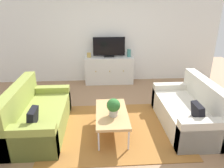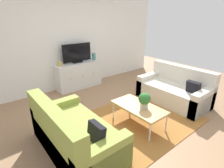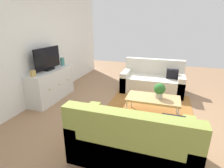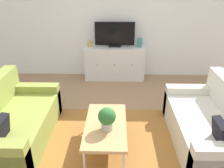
# 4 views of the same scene
# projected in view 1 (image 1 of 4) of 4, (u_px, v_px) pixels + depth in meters

# --- Properties ---
(ground_plane) EXTENTS (10.00, 10.00, 0.00)m
(ground_plane) POSITION_uv_depth(u_px,v_px,m) (114.00, 125.00, 4.04)
(ground_plane) COLOR #997251
(wall_back) EXTENTS (6.40, 0.12, 2.70)m
(wall_back) POSITION_uv_depth(u_px,v_px,m) (108.00, 34.00, 5.91)
(wall_back) COLOR white
(wall_back) RESTS_ON ground_plane
(area_rug) EXTENTS (2.50, 1.90, 0.01)m
(area_rug) POSITION_uv_depth(u_px,v_px,m) (115.00, 129.00, 3.90)
(area_rug) COLOR #9E662D
(area_rug) RESTS_ON ground_plane
(couch_left_side) EXTENTS (0.89, 1.68, 0.88)m
(couch_left_side) POSITION_uv_depth(u_px,v_px,m) (35.00, 117.00, 3.75)
(couch_left_side) COLOR olive
(couch_left_side) RESTS_ON ground_plane
(couch_right_side) EXTENTS (0.89, 1.68, 0.88)m
(couch_right_side) POSITION_uv_depth(u_px,v_px,m) (191.00, 112.00, 3.93)
(couch_right_side) COLOR beige
(couch_right_side) RESTS_ON ground_plane
(coffee_table) EXTENTS (0.55, 1.07, 0.42)m
(coffee_table) POSITION_uv_depth(u_px,v_px,m) (112.00, 114.00, 3.66)
(coffee_table) COLOR tan
(coffee_table) RESTS_ON ground_plane
(potted_plant) EXTENTS (0.23, 0.23, 0.31)m
(potted_plant) POSITION_uv_depth(u_px,v_px,m) (113.00, 106.00, 3.49)
(potted_plant) COLOR #B7B2A8
(potted_plant) RESTS_ON coffee_table
(tv_console) EXTENTS (1.36, 0.47, 0.77)m
(tv_console) POSITION_uv_depth(u_px,v_px,m) (109.00, 70.00, 6.01)
(tv_console) COLOR silver
(tv_console) RESTS_ON ground_plane
(flat_screen_tv) EXTENTS (0.88, 0.16, 0.55)m
(flat_screen_tv) POSITION_uv_depth(u_px,v_px,m) (109.00, 47.00, 5.78)
(flat_screen_tv) COLOR black
(flat_screen_tv) RESTS_ON tv_console
(glass_vase) EXTENTS (0.11, 0.11, 0.21)m
(glass_vase) POSITION_uv_depth(u_px,v_px,m) (129.00, 53.00, 5.86)
(glass_vase) COLOR teal
(glass_vase) RESTS_ON tv_console
(mantel_clock) EXTENTS (0.11, 0.07, 0.13)m
(mantel_clock) POSITION_uv_depth(u_px,v_px,m) (89.00, 55.00, 5.81)
(mantel_clock) COLOR tan
(mantel_clock) RESTS_ON tv_console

